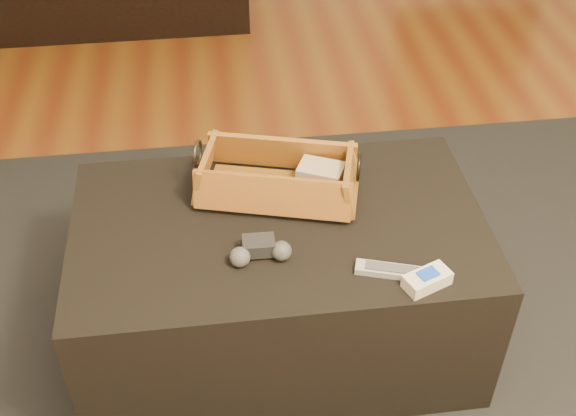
{
  "coord_description": "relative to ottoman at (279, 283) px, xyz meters",
  "views": [
    {
      "loc": [
        -0.16,
        -0.86,
        1.58
      ],
      "look_at": [
        0.01,
        0.42,
        0.49
      ],
      "focal_mm": 45.0,
      "sensor_mm": 36.0,
      "label": 1
    }
  ],
  "objects": [
    {
      "name": "cloth_bundle",
      "position": [
        0.12,
        0.11,
        0.25
      ],
      "size": [
        0.13,
        0.11,
        0.06
      ],
      "primitive_type": "cube",
      "rotation": [
        0.0,
        0.0,
        -0.44
      ],
      "color": "#CAAE8C",
      "rests_on": "wicker_basket"
    },
    {
      "name": "tv_remote",
      "position": [
        -0.01,
        0.1,
        0.24
      ],
      "size": [
        0.22,
        0.08,
        0.02
      ],
      "primitive_type": "cube",
      "rotation": [
        0.0,
        0.0,
        -0.16
      ],
      "color": "black",
      "rests_on": "wicker_basket"
    },
    {
      "name": "ottoman",
      "position": [
        0.0,
        0.0,
        0.0
      ],
      "size": [
        1.0,
        0.6,
        0.42
      ],
      "primitive_type": "cube",
      "color": "black",
      "rests_on": "area_rug"
    },
    {
      "name": "wicker_basket",
      "position": [
        0.01,
        0.11,
        0.26
      ],
      "size": [
        0.44,
        0.3,
        0.14
      ],
      "color": "#A16524",
      "rests_on": "ottoman"
    },
    {
      "name": "cream_gadget",
      "position": [
        0.3,
        -0.25,
        0.23
      ],
      "size": [
        0.12,
        0.09,
        0.04
      ],
      "color": "silver",
      "rests_on": "ottoman"
    },
    {
      "name": "silver_remote",
      "position": [
        0.23,
        -0.2,
        0.22
      ],
      "size": [
        0.17,
        0.09,
        0.02
      ],
      "color": "#AEB0B6",
      "rests_on": "ottoman"
    },
    {
      "name": "game_controller",
      "position": [
        -0.06,
        -0.12,
        0.23
      ],
      "size": [
        0.15,
        0.08,
        0.05
      ],
      "color": "black",
      "rests_on": "ottoman"
    },
    {
      "name": "area_rug",
      "position": [
        -0.0,
        -0.05,
        -0.22
      ],
      "size": [
        2.6,
        2.0,
        0.01
      ],
      "primitive_type": "cube",
      "color": "black",
      "rests_on": "floor"
    }
  ]
}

